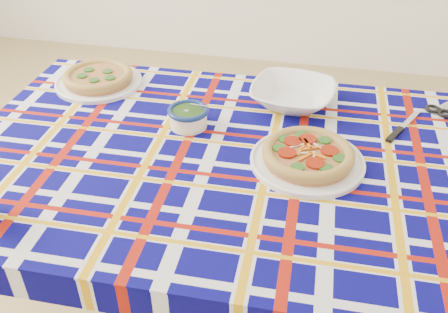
% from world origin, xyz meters
% --- Properties ---
extents(floor, '(4.00, 4.00, 0.00)m').
position_xyz_m(floor, '(0.00, 0.00, 0.00)').
color(floor, tan).
rests_on(floor, ground).
extents(dining_table, '(1.52, 0.97, 0.71)m').
position_xyz_m(dining_table, '(0.34, -0.19, 0.64)').
color(dining_table, brown).
rests_on(dining_table, floor).
extents(tablecloth, '(1.56, 1.00, 0.10)m').
position_xyz_m(tablecloth, '(0.34, -0.19, 0.66)').
color(tablecloth, '#07055B').
rests_on(tablecloth, dining_table).
extents(main_focaccia_plate, '(0.34, 0.34, 0.06)m').
position_xyz_m(main_focaccia_plate, '(0.52, -0.18, 0.74)').
color(main_focaccia_plate, '#AC6D3D').
rests_on(main_focaccia_plate, tablecloth).
extents(pesto_bowl, '(0.13, 0.13, 0.07)m').
position_xyz_m(pesto_bowl, '(0.17, -0.07, 0.75)').
color(pesto_bowl, '#19340E').
rests_on(pesto_bowl, tablecloth).
extents(serving_bowl, '(0.28, 0.28, 0.06)m').
position_xyz_m(serving_bowl, '(0.45, 0.12, 0.74)').
color(serving_bowl, white).
rests_on(serving_bowl, tablecloth).
extents(second_focaccia_plate, '(0.34, 0.34, 0.05)m').
position_xyz_m(second_focaccia_plate, '(-0.20, 0.12, 0.74)').
color(second_focaccia_plate, '#AC6D3D').
rests_on(second_focaccia_plate, tablecloth).
extents(table_knife, '(0.12, 0.21, 0.01)m').
position_xyz_m(table_knife, '(0.79, 0.09, 0.72)').
color(table_knife, silver).
rests_on(table_knife, tablecloth).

